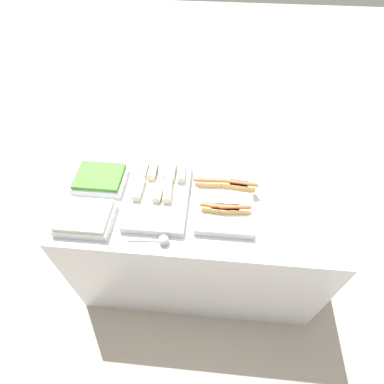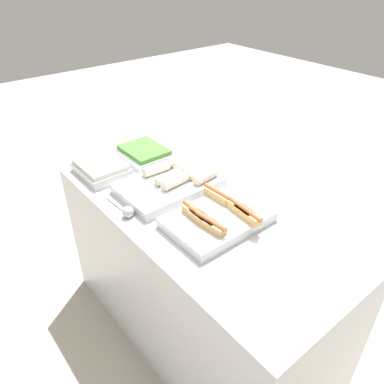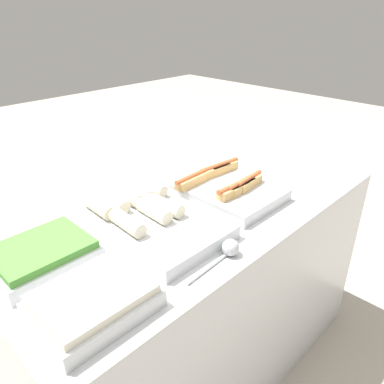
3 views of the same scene
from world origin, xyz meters
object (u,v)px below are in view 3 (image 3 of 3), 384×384
(tray_side_front, at_px, (94,302))
(serving_spoon_near, at_px, (228,250))
(tray_hotdogs, at_px, (224,187))
(tray_wraps, at_px, (149,218))
(tray_side_back, at_px, (42,255))

(tray_side_front, distance_m, serving_spoon_near, 0.44)
(tray_hotdogs, height_order, tray_side_front, tray_hotdogs)
(tray_hotdogs, relative_size, tray_side_front, 1.57)
(tray_wraps, relative_size, tray_side_front, 1.71)
(tray_wraps, relative_size, tray_side_back, 1.71)
(tray_wraps, xyz_separation_m, serving_spoon_near, (0.06, -0.31, -0.01))
(tray_wraps, distance_m, serving_spoon_near, 0.32)
(tray_hotdogs, xyz_separation_m, tray_side_front, (-0.74, -0.19, 0.00))
(tray_side_front, distance_m, tray_side_back, 0.28)
(tray_wraps, relative_size, serving_spoon_near, 2.20)
(tray_wraps, height_order, tray_side_back, tray_wraps)
(tray_hotdogs, bearing_deg, serving_spoon_near, -137.83)
(tray_hotdogs, distance_m, serving_spoon_near, 0.43)
(tray_hotdogs, height_order, serving_spoon_near, tray_hotdogs)
(tray_side_back, xyz_separation_m, serving_spoon_near, (0.43, -0.37, -0.01))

